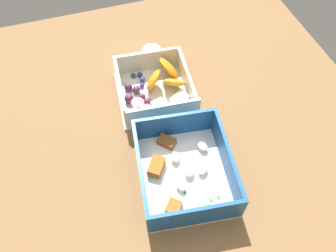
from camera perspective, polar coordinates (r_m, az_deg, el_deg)
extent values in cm
cube|color=brown|center=(64.64, -0.29, -1.06)|extent=(80.00, 80.00, 2.00)
cube|color=white|center=(58.62, 2.65, -8.11)|extent=(19.46, 17.11, 0.60)
cube|color=#19518C|center=(52.53, 4.75, -14.71)|extent=(2.54, 14.89, 5.42)
cube|color=#19518C|center=(60.42, 1.09, 0.29)|extent=(2.54, 14.89, 5.42)
cube|color=#19518C|center=(55.47, -4.56, -7.84)|extent=(16.40, 2.74, 5.42)
cube|color=#19518C|center=(57.37, 9.81, -5.48)|extent=(16.40, 2.74, 5.42)
ellipsoid|color=beige|center=(58.97, 1.23, -5.25)|extent=(2.53, 2.08, 1.10)
ellipsoid|color=beige|center=(60.41, 5.77, -3.40)|extent=(2.55, 2.09, 1.10)
ellipsoid|color=beige|center=(57.68, 3.56, -7.60)|extent=(2.68, 2.22, 1.16)
ellipsoid|color=beige|center=(58.10, 5.84, -7.28)|extent=(2.57, 2.55, 1.06)
ellipsoid|color=beige|center=(56.51, 2.15, -10.03)|extent=(2.38, 2.00, 1.01)
ellipsoid|color=beige|center=(55.78, 9.37, -12.77)|extent=(2.90, 2.75, 1.19)
cube|color=#AD5B1E|center=(58.05, -1.94, -6.78)|extent=(4.13, 3.81, 1.63)
cube|color=brown|center=(60.79, -0.24, -2.61)|extent=(3.54, 3.50, 1.32)
cube|color=#AD5B1E|center=(55.21, 0.95, -13.36)|extent=(3.28, 3.24, 1.09)
cube|color=#387A33|center=(56.80, 2.85, -10.91)|extent=(0.60, 0.40, 0.20)
cube|color=#387A33|center=(56.91, 8.40, -11.71)|extent=(0.60, 0.40, 0.20)
cube|color=#387A33|center=(56.57, 7.19, -12.17)|extent=(0.60, 0.40, 0.20)
cube|color=#387A33|center=(56.14, 6.85, -13.10)|extent=(0.60, 0.40, 0.20)
cube|color=silver|center=(68.73, -2.24, 5.25)|extent=(15.84, 14.91, 0.60)
cube|color=silver|center=(62.29, -1.03, 2.07)|extent=(1.80, 13.67, 4.70)
cube|color=silver|center=(71.63, -3.45, 10.80)|extent=(1.80, 13.67, 4.70)
cube|color=silver|center=(66.36, -7.88, 5.76)|extent=(13.49, 1.79, 4.70)
cube|color=silver|center=(67.78, 3.15, 7.64)|extent=(13.49, 1.79, 4.70)
ellipsoid|color=orange|center=(67.70, -2.45, 7.69)|extent=(5.66, 5.36, 4.65)
ellipsoid|color=orange|center=(69.84, 0.09, 9.71)|extent=(5.50, 4.73, 4.86)
ellipsoid|color=orange|center=(67.50, 1.01, 7.27)|extent=(5.55, 5.71, 4.18)
cube|color=#F4EACC|center=(65.75, -1.30, 3.62)|extent=(2.45, 2.84, 1.45)
cube|color=#F4EACC|center=(66.01, 1.98, 4.23)|extent=(3.80, 4.09, 1.98)
sphere|color=#562D4C|center=(67.17, -4.37, 4.89)|extent=(1.44, 1.44, 1.44)
sphere|color=#562D4C|center=(68.37, -5.31, 6.07)|extent=(1.63, 1.63, 1.63)
sphere|color=#562D4C|center=(66.83, -6.51, 4.59)|extent=(1.89, 1.89, 1.89)
sphere|color=#562D4C|center=(66.24, -3.47, 4.09)|extent=(1.55, 1.55, 1.55)
sphere|color=#562D4C|center=(68.98, -6.65, 6.49)|extent=(1.66, 1.66, 1.66)
cone|color=red|center=(64.21, -3.57, 2.24)|extent=(2.61, 2.61, 2.09)
cone|color=red|center=(65.48, -5.02, 3.45)|extent=(2.50, 2.50, 2.00)
sphere|color=navy|center=(69.46, -4.38, 6.75)|extent=(0.96, 0.96, 0.96)
sphere|color=navy|center=(71.47, -5.82, 8.38)|extent=(1.03, 1.03, 1.03)
sphere|color=navy|center=(70.40, -4.28, 7.69)|extent=(1.12, 1.12, 1.12)
sphere|color=navy|center=(71.44, -4.71, 8.52)|extent=(1.11, 1.11, 1.11)
cylinder|color=white|center=(76.13, -2.74, 12.07)|extent=(3.83, 3.83, 2.09)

